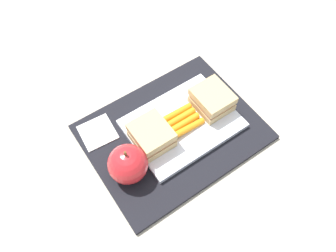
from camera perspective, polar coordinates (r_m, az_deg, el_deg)
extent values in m
plane|color=#B7AD99|center=(0.72, 0.81, -1.25)|extent=(2.40, 2.40, 0.00)
cube|color=black|center=(0.72, 0.82, -1.05)|extent=(0.36, 0.28, 0.01)
cube|color=white|center=(0.72, 2.46, 0.37)|extent=(0.23, 0.17, 0.01)
cube|color=tan|center=(0.74, 7.44, 3.92)|extent=(0.07, 0.08, 0.02)
cube|color=pink|center=(0.73, 7.55, 4.52)|extent=(0.07, 0.07, 0.01)
cube|color=tan|center=(0.71, 7.67, 5.12)|extent=(0.07, 0.08, 0.02)
cube|color=tan|center=(0.68, -2.80, -2.13)|extent=(0.07, 0.08, 0.02)
cube|color=pink|center=(0.67, -2.84, -1.59)|extent=(0.07, 0.07, 0.01)
cube|color=tan|center=(0.66, -2.89, -1.03)|extent=(0.07, 0.08, 0.02)
cylinder|color=orange|center=(0.72, 1.44, 2.22)|extent=(0.08, 0.01, 0.02)
cylinder|color=orange|center=(0.71, 2.05, 1.35)|extent=(0.08, 0.01, 0.01)
cylinder|color=orange|center=(0.70, 2.72, 0.45)|extent=(0.08, 0.01, 0.01)
cylinder|color=orange|center=(0.70, 3.60, -0.34)|extent=(0.08, 0.01, 0.02)
sphere|color=red|center=(0.64, -6.89, -6.49)|extent=(0.08, 0.08, 0.08)
cylinder|color=brown|center=(0.60, -7.32, -4.73)|extent=(0.01, 0.01, 0.01)
cube|color=white|center=(0.73, -11.96, -1.07)|extent=(0.08, 0.08, 0.00)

